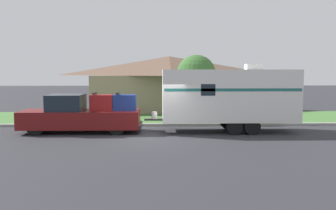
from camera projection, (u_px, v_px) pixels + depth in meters
The scene contains 8 objects.
ground_plane at pixel (159, 138), 17.70m from camera, with size 120.00×120.00×0.00m, color #2D2D33.
curb_strip at pixel (159, 125), 21.43m from camera, with size 80.00×0.30×0.14m.
lawn_strip at pixel (159, 118), 25.06m from camera, with size 80.00×7.00×0.03m.
house_across_street at pixel (169, 82), 30.01m from camera, with size 12.63×6.95×4.29m.
pickup_truck at pixel (82, 115), 19.13m from camera, with size 6.13×1.98×2.05m.
travel_trailer at pixel (229, 95), 19.25m from camera, with size 7.80×2.26×3.50m.
mailbox at pixel (72, 108), 22.11m from camera, with size 0.48×0.20×1.25m.
tree_in_yard at pixel (196, 75), 23.39m from camera, with size 2.47×2.47×4.15m.
Camera 1 is at (-0.08, -17.48, 3.18)m, focal length 40.00 mm.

